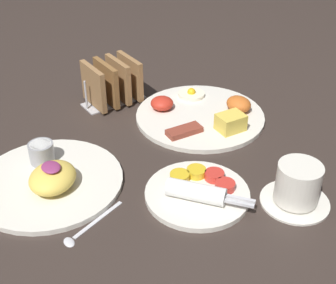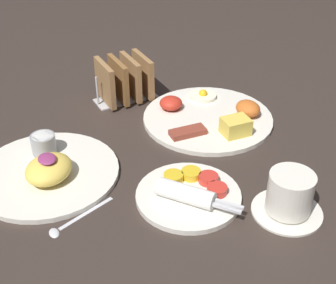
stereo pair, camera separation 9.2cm
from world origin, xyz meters
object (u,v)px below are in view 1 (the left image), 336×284
at_px(plate_breakfast, 202,114).
at_px(plate_condiments, 199,191).
at_px(plate_foreground, 49,178).
at_px(coffee_cup, 297,186).
at_px(toast_rack, 113,83).

bearing_deg(plate_breakfast, plate_condiments, -39.15).
bearing_deg(plate_foreground, coffee_cup, 48.79).
relative_size(plate_condiments, plate_foreground, 0.72).
bearing_deg(plate_condiments, plate_foreground, -131.38).
height_order(plate_breakfast, coffee_cup, coffee_cup).
height_order(plate_condiments, plate_foreground, plate_foreground).
bearing_deg(plate_breakfast, plate_foreground, -85.35).
height_order(plate_condiments, toast_rack, toast_rack).
xyz_separation_m(plate_condiments, toast_rack, (-0.39, 0.05, 0.04)).
distance_m(plate_condiments, toast_rack, 0.40).
height_order(plate_breakfast, plate_condiments, plate_breakfast).
distance_m(plate_condiments, coffee_cup, 0.17).
height_order(plate_breakfast, toast_rack, toast_rack).
bearing_deg(plate_foreground, toast_rack, 130.38).
height_order(toast_rack, coffee_cup, toast_rack).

